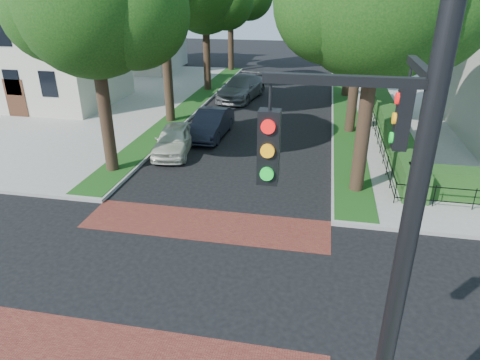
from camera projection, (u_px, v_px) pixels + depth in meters
name	position (u px, v px, depth m)	size (l,w,h in m)	color
ground	(177.00, 278.00, 12.73)	(120.00, 120.00, 0.00)	black
sidewalk_nw	(16.00, 97.00, 33.07)	(30.00, 30.00, 0.15)	gray
crosswalk_far	(206.00, 225.00, 15.58)	(9.00, 2.20, 0.01)	maroon
grass_strip_ne	(345.00, 112.00, 28.75)	(1.60, 29.80, 0.02)	#184313
grass_strip_nw	(191.00, 104.00, 30.65)	(1.60, 29.80, 0.02)	#184313
tree_right_far	(356.00, 1.00, 30.48)	(7.25, 6.23, 9.74)	black
tree_left_near	(96.00, 4.00, 17.10)	(7.50, 6.45, 10.20)	black
hedge_main_road	(390.00, 123.00, 24.45)	(1.00, 18.00, 1.20)	#1E4116
fence_main_road	(375.00, 125.00, 24.65)	(0.06, 18.00, 0.90)	black
house_left_near	(43.00, 31.00, 29.40)	(10.00, 9.00, 10.14)	beige
house_left_far	(129.00, 17.00, 41.89)	(10.00, 9.00, 10.14)	#BBB7A8
traffic_signal	(387.00, 241.00, 5.98)	(2.17, 2.00, 8.00)	black
parked_car_front	(174.00, 139.00, 21.94)	(1.72, 4.28, 1.46)	beige
parked_car_middle	(211.00, 124.00, 24.30)	(1.62, 4.64, 1.53)	black
parked_car_rear	(242.00, 88.00, 32.42)	(2.39, 5.88, 1.71)	slate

